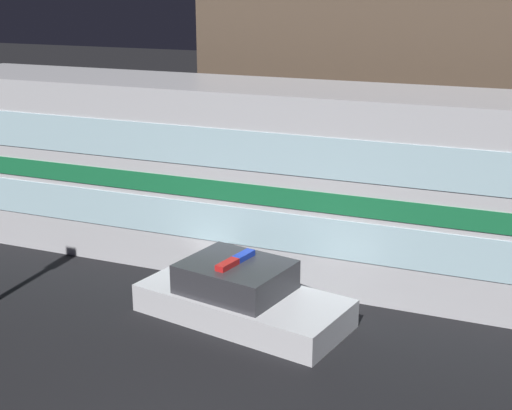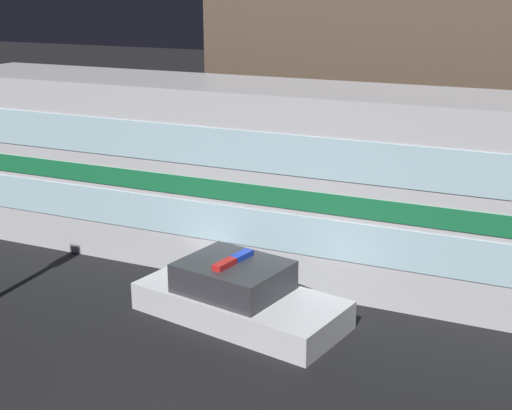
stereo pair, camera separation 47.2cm
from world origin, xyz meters
TOP-DOWN VIEW (x-y plane):
  - train at (-1.74, 8.76)m, footprint 17.67×2.92m
  - police_car at (-1.11, 5.73)m, footprint 4.55×2.66m
  - building_left at (-0.61, 15.23)m, footprint 9.83×5.17m

SIDE VIEW (x-z plane):
  - police_car at x=-1.11m, z-range -0.18..1.12m
  - train at x=-1.74m, z-range 0.00..4.33m
  - building_left at x=-0.61m, z-range 0.00..6.55m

